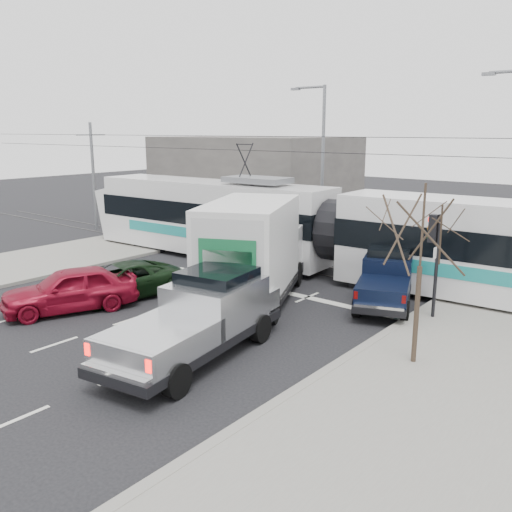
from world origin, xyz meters
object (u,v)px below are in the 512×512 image
Objects in this scene: box_truck at (254,253)px; red_car at (70,289)px; silver_pickup at (202,316)px; navy_pickup at (387,278)px; traffic_signal at (434,243)px; bare_tree at (422,234)px; street_lamp_far at (320,154)px; green_car at (122,281)px; tram at (337,232)px.

red_car is (-4.61, -5.00, -1.15)m from box_truck.
navy_pickup is at bearing 66.21° from silver_pickup.
traffic_signal is at bearing 57.82° from red_car.
bare_tree is 0.96× the size of navy_pickup.
silver_pickup is at bearing 25.10° from red_car.
box_truck reaches higher than navy_pickup.
green_car is at bearing -89.38° from street_lamp_far.
navy_pickup is (2.11, 7.83, -0.17)m from silver_pickup.
tram is 5.26m from box_truck.
green_car is 2.19m from red_car.
bare_tree is 12.09m from green_car.
box_truck is at bearing -159.30° from traffic_signal.
street_lamp_far is at bearing 131.12° from bare_tree.
traffic_signal is 0.13× the size of tram.
red_car is at bearing -81.30° from green_car.
tram reaches higher than green_car.
bare_tree is 17.97m from street_lamp_far.
bare_tree reaches higher than red_car.
tram is 5.99× the size of red_car.
silver_pickup is 1.43× the size of red_car.
tram is 4.29m from navy_pickup.
box_truck is at bearing 45.73° from green_car.
box_truck reaches higher than red_car.
traffic_signal is 6.30m from tram.
street_lamp_far is 12.98m from navy_pickup.
bare_tree is at bearing 39.07° from red_car.
street_lamp_far is 1.31× the size of silver_pickup.
box_truck reaches higher than traffic_signal.
navy_pickup reaches higher than red_car.
navy_pickup is at bearing 123.55° from bare_tree.
red_car is at bearing -157.76° from navy_pickup.
street_lamp_far reaches higher than bare_tree.
street_lamp_far is at bearing 114.07° from navy_pickup.
box_truck is (-0.53, -5.23, -0.10)m from tram.
silver_pickup is at bearing -84.92° from tram.
street_lamp_far is at bearing 86.45° from box_truck.
traffic_signal is at bearing -40.52° from navy_pickup.
green_car is (-6.39, 1.99, -0.51)m from silver_pickup.
tram reaches higher than red_car.
silver_pickup is (6.55, -16.61, -3.92)m from street_lamp_far.
green_car is (-8.49, -5.84, -0.34)m from navy_pickup.
bare_tree is 4.28m from traffic_signal.
tram is 4.18× the size of silver_pickup.
bare_tree is 0.60× the size of box_truck.
box_truck is 1.75× the size of red_car.
box_truck is at bearing -98.76° from tram.
silver_pickup is at bearing -4.04° from green_car.
red_car is at bearing 172.87° from silver_pickup.
traffic_signal is 0.40× the size of street_lamp_far.
tram is at bearing -51.98° from street_lamp_far.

